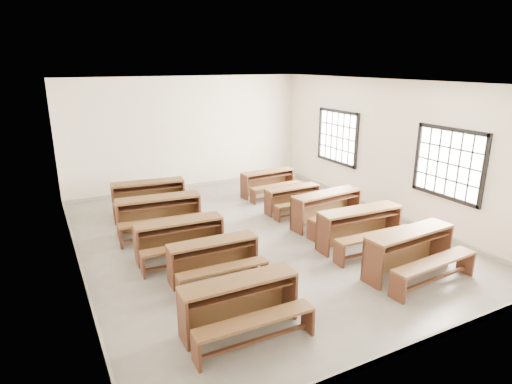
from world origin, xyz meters
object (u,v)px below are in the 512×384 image
desk_set_2 (180,237)px  desk_set_4 (149,195)px  desk_set_9 (268,181)px  desk_set_8 (293,198)px  desk_set_0 (241,302)px  desk_set_3 (159,212)px  desk_set_6 (361,225)px  desk_set_7 (328,207)px  desk_set_1 (214,257)px  desk_set_5 (411,250)px

desk_set_2 → desk_set_4: size_ratio=0.92×
desk_set_9 → desk_set_8: bearing=-98.6°
desk_set_0 → desk_set_3: 4.00m
desk_set_6 → desk_set_7: (0.13, 1.26, -0.01)m
desk_set_0 → desk_set_8: size_ratio=1.19×
desk_set_2 → desk_set_1: bearing=-73.7°
desk_set_6 → desk_set_8: 2.42m
desk_set_4 → desk_set_9: size_ratio=1.16×
desk_set_5 → desk_set_8: 3.71m
desk_set_2 → desk_set_5: desk_set_5 is taller
desk_set_3 → desk_set_8: 3.30m
desk_set_1 → desk_set_5: bearing=-23.2°
desk_set_3 → desk_set_9: bearing=26.5°
desk_set_7 → desk_set_8: bearing=93.9°
desk_set_4 → desk_set_7: desk_set_4 is taller
desk_set_3 → desk_set_4: desk_set_3 is taller
desk_set_1 → desk_set_6: (3.08, -0.14, 0.06)m
desk_set_4 → desk_set_6: desk_set_6 is taller
desk_set_0 → desk_set_7: desk_set_7 is taller
desk_set_1 → desk_set_6: size_ratio=0.86×
desk_set_7 → desk_set_9: size_ratio=1.14×
desk_set_3 → desk_set_7: 3.73m
desk_set_8 → desk_set_2: bearing=-159.9°
desk_set_5 → desk_set_1: bearing=151.5°
desk_set_1 → desk_set_7: desk_set_7 is taller
desk_set_0 → desk_set_8: desk_set_0 is taller
desk_set_3 → desk_set_7: bearing=-15.6°
desk_set_6 → desk_set_2: bearing=162.8°
desk_set_5 → desk_set_6: size_ratio=1.01×
desk_set_1 → desk_set_9: desk_set_9 is taller
desk_set_1 → desk_set_3: desk_set_3 is taller
desk_set_1 → desk_set_3: 2.49m
desk_set_9 → desk_set_4: bearing=174.7°
desk_set_2 → desk_set_4: (0.12, 2.83, 0.02)m
desk_set_0 → desk_set_8: 5.01m
desk_set_3 → desk_set_7: desk_set_3 is taller
desk_set_4 → desk_set_9: (3.30, -0.11, -0.05)m
desk_set_5 → desk_set_2: bearing=139.6°
desk_set_7 → desk_set_8: 1.18m
desk_set_5 → desk_set_3: bearing=126.9°
desk_set_1 → desk_set_7: size_ratio=0.86×
desk_set_0 → desk_set_6: desk_set_6 is taller
desk_set_5 → desk_set_6: (0.00, 1.29, -0.00)m
desk_set_8 → desk_set_9: desk_set_9 is taller
desk_set_0 → desk_set_9: (3.39, 5.30, -0.03)m
desk_set_2 → desk_set_6: bearing=-16.9°
desk_set_6 → desk_set_9: size_ratio=1.14×
desk_set_5 → desk_set_7: size_ratio=1.02×
desk_set_3 → desk_set_6: 4.25m
desk_set_2 → desk_set_7: 3.47m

